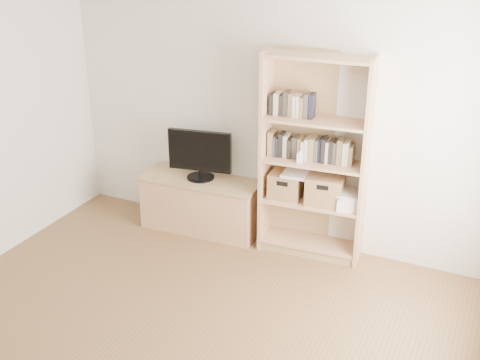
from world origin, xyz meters
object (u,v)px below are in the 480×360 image
Objects in this scene: bookshelf at (314,158)px; laptop at (302,174)px; tv_stand at (201,205)px; basket_right at (325,190)px; baby_monitor at (300,158)px; television at (200,155)px; basket_left at (286,185)px.

laptop is at bearing -172.20° from bookshelf.
basket_right is (1.33, 0.06, 0.41)m from tv_stand.
bookshelf is at bearing 44.17° from baby_monitor.
television is 1.34m from basket_right.
basket_right is at bearing 0.07° from basket_left.
bookshelf is 5.51× the size of laptop.
television is at bearing 176.70° from laptop.
baby_monitor is at bearing -6.97° from tv_stand.
bookshelf is 3.00× the size of television.
basket_left is 0.39m from basket_right.
basket_right is (0.22, 0.12, -0.33)m from baby_monitor.
bookshelf is (1.20, 0.05, 0.72)m from tv_stand.
basket_right is 0.26m from laptop.
television is at bearing 177.75° from bookshelf.
laptop is (0.16, 0.00, 0.14)m from basket_left.
bookshelf is at bearing 7.74° from laptop.
baby_monitor is at bearing -34.09° from basket_left.
tv_stand is 1.85× the size of television.
basket_right and laptop have the same top height.
television is at bearing 170.93° from baby_monitor.
television reaches higher than basket_left.
laptop reaches higher than tv_stand.
basket_right is at bearing -2.60° from bookshelf.
television is 2.16× the size of basket_left.
baby_monitor is at bearing -158.15° from basket_right.
basket_right is (0.12, 0.00, -0.30)m from bookshelf.
baby_monitor reaches higher than basket_left.
basket_right is (1.33, 0.06, -0.16)m from television.
tv_stand is 3.59× the size of basket_right.
baby_monitor is at bearing -91.84° from laptop.
television is 6.94× the size of baby_monitor.
baby_monitor reaches higher than tv_stand.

